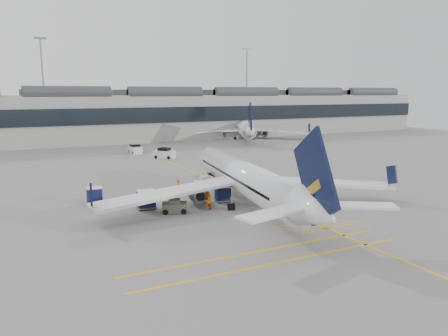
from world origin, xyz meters
name	(u,v)px	position (x,y,z in m)	size (l,w,h in m)	color
ground	(187,220)	(0.00, 0.00, 0.00)	(220.00, 220.00, 0.00)	gray
terminal	(73,116)	(0.00, 71.93, 6.14)	(200.00, 20.45, 12.40)	#9E9E99
light_masts	(57,81)	(-1.67, 86.00, 14.49)	(113.00, 0.60, 25.45)	slate
apron_markings	(232,189)	(10.00, 10.00, 0.01)	(0.25, 60.00, 0.01)	gold
airliner_main	(247,179)	(7.77, 2.46, 2.76)	(31.94, 35.16, 9.40)	white
airliner_far	(244,128)	(39.69, 60.46, 2.84)	(30.84, 34.06, 9.67)	white
belt_loader	(212,183)	(8.12, 11.73, 0.55)	(4.74, 2.58, 1.88)	silver
baggage_cart_a	(223,193)	(6.06, 4.69, 0.93)	(1.87, 1.64, 1.74)	gray
baggage_cart_b	(200,187)	(5.18, 8.92, 0.85)	(1.84, 1.69, 1.58)	gray
baggage_cart_c	(146,199)	(-2.27, 5.52, 1.04)	(1.88, 1.56, 1.94)	gray
baggage_cart_d	(94,195)	(-6.57, 10.09, 0.96)	(1.80, 1.53, 1.78)	gray
ramp_agent_a	(179,188)	(2.76, 9.48, 0.95)	(0.69, 0.45, 1.89)	orange
ramp_agent_b	(208,201)	(3.21, 2.36, 0.93)	(0.91, 0.71, 1.87)	orange
pushback_tug	(175,207)	(-0.15, 2.90, 0.60)	(2.77, 2.20, 1.35)	#545448
safety_cone_nose	(198,175)	(9.23, 18.81, 0.24)	(0.34, 0.34, 0.47)	#F24C0A
safety_cone_engine	(260,194)	(10.97, 4.95, 0.24)	(0.35, 0.35, 0.49)	#F24C0A
service_van_mid	(135,149)	(7.68, 46.29, 0.80)	(2.04, 3.63, 1.80)	silver
service_van_right	(164,154)	(10.65, 37.53, 0.86)	(3.99, 3.95, 1.92)	silver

